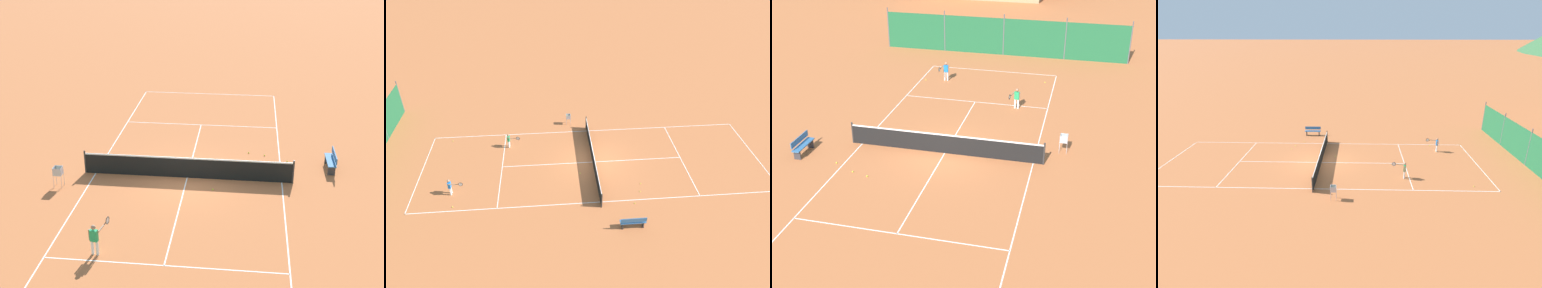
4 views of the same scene
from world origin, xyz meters
TOP-DOWN VIEW (x-y plane):
  - ground_plane at (0.00, 0.00)m, footprint 600.00×600.00m
  - court_line_markings at (0.00, 0.00)m, footprint 8.25×23.85m
  - tennis_net at (0.00, 0.00)m, footprint 9.18×0.08m
  - player_far_service at (-2.54, 9.37)m, footprint 0.43×0.99m
  - player_far_baseline at (2.40, 5.99)m, footprint 0.52×0.95m
  - tennis_ball_by_net_left at (-3.78, 9.13)m, footprint 0.07×0.07m
  - tennis_ball_alley_right at (-3.39, -2.68)m, footprint 0.07×0.07m
  - tennis_ball_mid_court at (-1.20, 1.02)m, footprint 0.07×0.07m
  - tennis_ball_by_net_right at (-2.64, -2.88)m, footprint 0.07×0.07m
  - tennis_ball_far_corner at (-4.43, -2.11)m, footprint 0.07×0.07m
  - tennis_ball_near_corner at (3.53, 10.44)m, footprint 0.07×0.07m
  - ball_hopper at (5.30, 1.38)m, footprint 0.36×0.36m
  - courtside_bench at (-6.34, -1.57)m, footprint 0.36×1.50m

SIDE VIEW (x-z plane):
  - ground_plane at x=0.00m, z-range 0.00..0.00m
  - court_line_markings at x=0.00m, z-range 0.00..0.01m
  - tennis_ball_by_net_left at x=-3.78m, z-range 0.00..0.07m
  - tennis_ball_alley_right at x=-3.39m, z-range 0.00..0.07m
  - tennis_ball_mid_court at x=-1.20m, z-range 0.00..0.07m
  - tennis_ball_by_net_right at x=-2.64m, z-range 0.00..0.07m
  - tennis_ball_far_corner at x=-4.43m, z-range 0.00..0.07m
  - tennis_ball_near_corner at x=3.53m, z-range 0.00..0.07m
  - courtside_bench at x=-6.34m, z-range 0.03..0.87m
  - tennis_net at x=0.00m, z-range -0.03..1.03m
  - ball_hopper at x=5.30m, z-range 0.21..1.10m
  - player_far_baseline at x=2.40m, z-range 0.10..1.26m
  - player_far_service at x=-2.54m, z-range 0.10..1.29m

